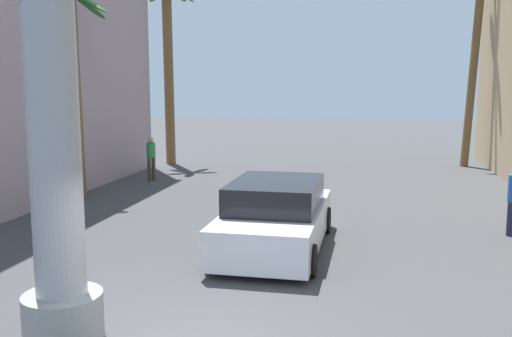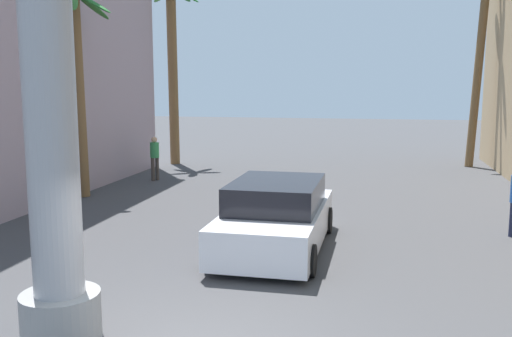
{
  "view_description": "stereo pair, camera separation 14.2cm",
  "coord_description": "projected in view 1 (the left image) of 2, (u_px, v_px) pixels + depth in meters",
  "views": [
    {
      "loc": [
        2.24,
        -6.85,
        3.68
      ],
      "look_at": [
        0.0,
        4.33,
        1.98
      ],
      "focal_mm": 40.0,
      "sensor_mm": 36.0,
      "label": 1
    },
    {
      "loc": [
        2.38,
        -6.82,
        3.68
      ],
      "look_at": [
        0.0,
        4.33,
        1.98
      ],
      "focal_mm": 40.0,
      "sensor_mm": 36.0,
      "label": 2
    }
  ],
  "objects": [
    {
      "name": "car_lead",
      "position": [
        276.0,
        217.0,
        12.71
      ],
      "size": [
        2.21,
        4.82,
        1.56
      ],
      "color": "black",
      "rests_on": "ground"
    },
    {
      "name": "palm_tree_far_right",
      "position": [
        473.0,
        49.0,
        25.02
      ],
      "size": [
        2.66,
        2.54,
        8.55
      ],
      "color": "brown",
      "rests_on": "ground"
    },
    {
      "name": "palm_tree_far_left",
      "position": [
        169.0,
        66.0,
        25.72
      ],
      "size": [
        2.39,
        2.48,
        7.93
      ],
      "color": "brown",
      "rests_on": "ground"
    },
    {
      "name": "ground_plane",
      "position": [
        293.0,
        206.0,
        17.32
      ],
      "size": [
        89.49,
        89.49,
        0.0
      ],
      "primitive_type": "plane",
      "color": "#424244"
    },
    {
      "name": "palm_tree_mid_left",
      "position": [
        73.0,
        68.0,
        18.18
      ],
      "size": [
        2.84,
        2.57,
        6.61
      ],
      "color": "brown",
      "rests_on": "ground"
    },
    {
      "name": "pedestrian_far_left",
      "position": [
        151.0,
        155.0,
        21.75
      ],
      "size": [
        0.47,
        0.47,
        1.68
      ],
      "color": "#3F3833",
      "rests_on": "ground"
    }
  ]
}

